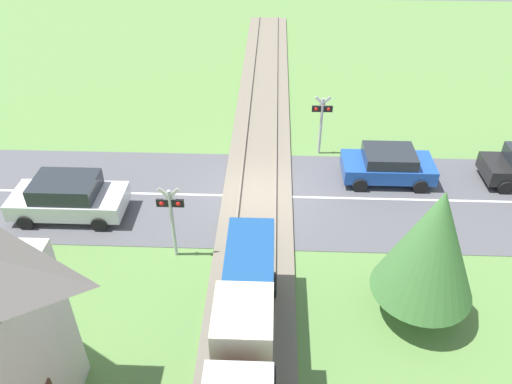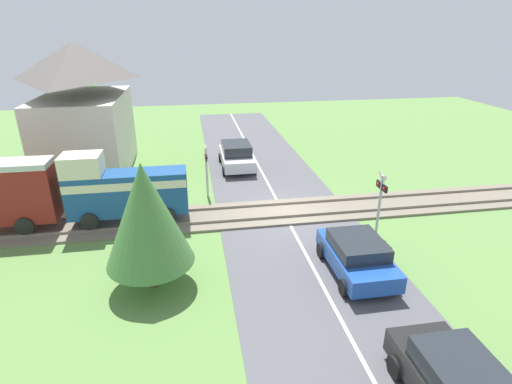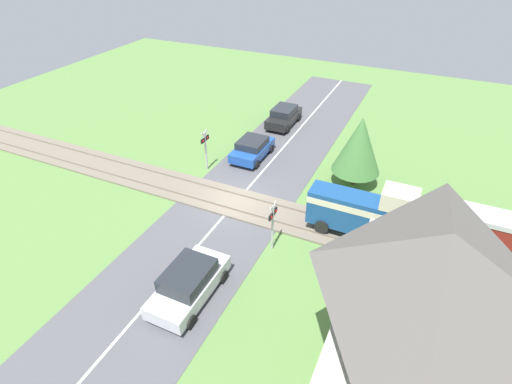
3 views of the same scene
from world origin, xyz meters
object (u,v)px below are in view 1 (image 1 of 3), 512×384
object	(u,v)px
car_near_crossing	(388,165)
crossing_signal_east_approach	(171,213)
car_far_side	(68,197)
crossing_signal_west_approach	(322,117)

from	to	relation	value
car_near_crossing	crossing_signal_east_approach	distance (m)	9.54
car_near_crossing	car_far_side	xyz separation A→B (m)	(12.46, 2.88, 0.08)
crossing_signal_west_approach	crossing_signal_east_approach	size ratio (longest dim) A/B	1.00
crossing_signal_east_approach	car_far_side	bearing A→B (deg)	-25.36
car_near_crossing	crossing_signal_west_approach	size ratio (longest dim) A/B	1.33
crossing_signal_west_approach	crossing_signal_east_approach	xyz separation A→B (m)	(5.39, 7.04, 0.00)
car_far_side	crossing_signal_west_approach	xyz separation A→B (m)	(-9.77, -4.96, 1.00)
car_far_side	crossing_signal_east_approach	distance (m)	4.95
crossing_signal_east_approach	car_near_crossing	bearing A→B (deg)	-148.47
car_far_side	crossing_signal_east_approach	world-z (taller)	crossing_signal_east_approach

